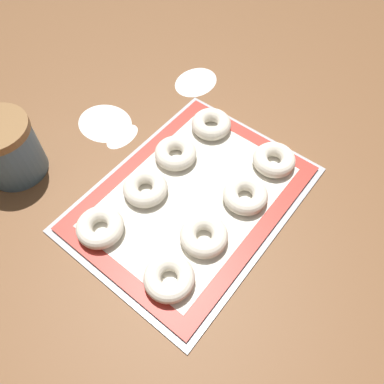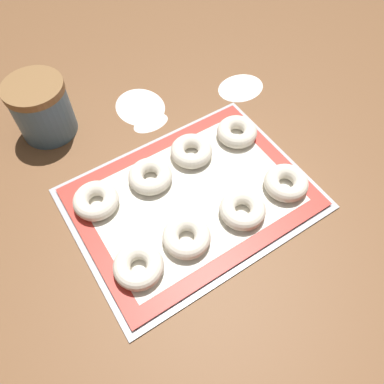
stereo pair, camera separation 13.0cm
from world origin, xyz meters
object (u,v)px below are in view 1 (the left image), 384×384
at_px(bagel_back_mid_left, 145,188).
at_px(bagel_back_mid_right, 176,153).
at_px(baking_tray, 192,198).
at_px(bagel_front_far_right, 274,160).
at_px(bagel_back_far_left, 100,227).
at_px(bagel_front_far_left, 169,278).
at_px(bagel_front_mid_right, 245,195).
at_px(bagel_front_mid_left, 204,236).
at_px(bagel_back_far_right, 211,124).
at_px(flour_canister, 7,149).

height_order(bagel_back_mid_left, bagel_back_mid_right, same).
relative_size(baking_tray, bagel_front_far_right, 5.29).
distance_m(bagel_back_far_left, bagel_back_mid_left, 0.12).
bearing_deg(bagel_back_mid_left, bagel_front_far_left, -125.53).
height_order(bagel_front_far_left, bagel_front_far_right, same).
xyz_separation_m(bagel_back_far_left, bagel_back_mid_right, (0.22, 0.00, 0.00)).
xyz_separation_m(bagel_front_mid_right, bagel_back_mid_right, (-0.00, 0.17, 0.00)).
xyz_separation_m(baking_tray, bagel_front_far_left, (-0.16, -0.08, 0.02)).
bearing_deg(bagel_back_mid_right, bagel_back_far_left, -179.08).
distance_m(bagel_front_mid_left, bagel_front_far_right, 0.23).
distance_m(bagel_front_far_right, bagel_back_mid_left, 0.27).
height_order(bagel_front_mid_left, bagel_back_mid_right, same).
distance_m(bagel_back_far_right, flour_canister, 0.42).
distance_m(bagel_back_far_left, flour_canister, 0.25).
height_order(bagel_front_mid_right, bagel_front_far_right, same).
bearing_deg(bagel_front_far_left, baking_tray, 25.95).
height_order(bagel_front_mid_left, flour_canister, flour_canister).
relative_size(bagel_front_mid_left, bagel_front_mid_right, 1.00).
height_order(bagel_front_mid_right, bagel_back_far_right, same).
relative_size(bagel_back_mid_left, bagel_back_mid_right, 1.00).
bearing_deg(bagel_back_far_left, baking_tray, -26.90).
relative_size(bagel_back_far_right, flour_canister, 0.69).
bearing_deg(bagel_back_mid_left, bagel_back_far_right, 0.38).
bearing_deg(bagel_back_far_left, bagel_front_mid_right, -37.16).
relative_size(bagel_front_far_left, bagel_back_mid_left, 1.00).
xyz_separation_m(bagel_back_far_left, flour_canister, (-0.00, 0.25, 0.04)).
bearing_deg(bagel_front_far_left, bagel_back_mid_right, 37.50).
relative_size(bagel_back_far_left, bagel_back_mid_right, 1.00).
xyz_separation_m(baking_tray, bagel_back_mid_left, (-0.05, 0.08, 0.02)).
height_order(bagel_front_far_left, bagel_front_mid_right, same).
xyz_separation_m(baking_tray, bagel_back_far_left, (-0.16, 0.08, 0.02)).
relative_size(bagel_front_mid_left, flour_canister, 0.69).
distance_m(bagel_front_far_left, bagel_back_mid_right, 0.27).
height_order(bagel_front_far_right, bagel_back_mid_right, same).
relative_size(bagel_front_far_left, flour_canister, 0.69).
distance_m(bagel_back_mid_right, bagel_back_far_right, 0.11).
relative_size(bagel_front_far_right, bagel_back_mid_right, 1.00).
xyz_separation_m(bagel_back_far_left, bagel_back_mid_left, (0.11, -0.01, 0.00)).
xyz_separation_m(bagel_front_far_right, bagel_back_far_right, (0.00, 0.16, 0.00)).
bearing_deg(bagel_back_far_right, bagel_front_far_right, -90.08).
height_order(bagel_front_far_left, bagel_back_mid_right, same).
bearing_deg(bagel_front_mid_right, bagel_front_mid_left, 175.51).
relative_size(bagel_back_far_left, bagel_back_far_right, 1.00).
xyz_separation_m(bagel_front_far_left, bagel_front_mid_left, (0.10, 0.00, 0.00)).
relative_size(baking_tray, bagel_front_far_left, 5.29).
xyz_separation_m(bagel_front_far_right, bagel_back_mid_left, (-0.22, 0.16, 0.00)).
relative_size(baking_tray, bagel_back_mid_right, 5.29).
distance_m(baking_tray, bagel_back_mid_right, 0.11).
distance_m(bagel_back_mid_left, bagel_back_far_right, 0.22).
bearing_deg(bagel_back_far_left, bagel_front_mid_left, -56.95).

